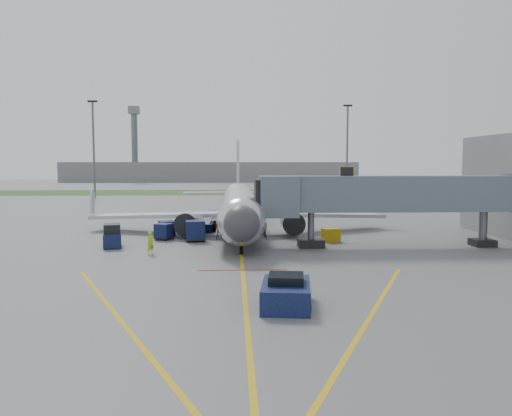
{
  "coord_description": "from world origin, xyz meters",
  "views": [
    {
      "loc": [
        -0.57,
        -36.92,
        7.07
      ],
      "look_at": [
        1.4,
        7.23,
        3.2
      ],
      "focal_mm": 35.0,
      "sensor_mm": 36.0,
      "label": 1
    }
  ],
  "objects_px": {
    "belt_loader": "(208,226)",
    "ramp_worker": "(151,243)",
    "pushback_tug": "(286,293)",
    "airliner": "(239,207)",
    "baggage_tug": "(112,237)"
  },
  "relations": [
    {
      "from": "belt_loader",
      "to": "ramp_worker",
      "type": "distance_m",
      "value": 14.32
    },
    {
      "from": "airliner",
      "to": "pushback_tug",
      "type": "xyz_separation_m",
      "value": [
        2.01,
        -27.89,
        -1.97
      ]
    },
    {
      "from": "pushback_tug",
      "to": "ramp_worker",
      "type": "distance_m",
      "value": 17.47
    },
    {
      "from": "baggage_tug",
      "to": "ramp_worker",
      "type": "distance_m",
      "value": 5.39
    },
    {
      "from": "pushback_tug",
      "to": "belt_loader",
      "type": "relative_size",
      "value": 0.95
    },
    {
      "from": "pushback_tug",
      "to": "baggage_tug",
      "type": "distance_m",
      "value": 22.72
    },
    {
      "from": "airliner",
      "to": "baggage_tug",
      "type": "distance_m",
      "value": 14.51
    },
    {
      "from": "airliner",
      "to": "ramp_worker",
      "type": "relative_size",
      "value": 19.67
    },
    {
      "from": "ramp_worker",
      "to": "pushback_tug",
      "type": "bearing_deg",
      "value": -108.89
    },
    {
      "from": "pushback_tug",
      "to": "baggage_tug",
      "type": "xyz_separation_m",
      "value": [
        -13.02,
        18.62,
        0.2
      ]
    },
    {
      "from": "pushback_tug",
      "to": "ramp_worker",
      "type": "bearing_deg",
      "value": 121.56
    },
    {
      "from": "pushback_tug",
      "to": "ramp_worker",
      "type": "relative_size",
      "value": 2.29
    },
    {
      "from": "pushback_tug",
      "to": "belt_loader",
      "type": "xyz_separation_m",
      "value": [
        -5.36,
        28.69,
        -0.16
      ]
    },
    {
      "from": "baggage_tug",
      "to": "belt_loader",
      "type": "distance_m",
      "value": 12.66
    },
    {
      "from": "baggage_tug",
      "to": "ramp_worker",
      "type": "relative_size",
      "value": 1.71
    }
  ]
}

